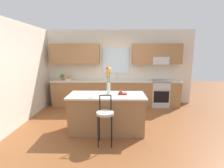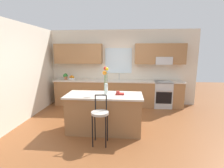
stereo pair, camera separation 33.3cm
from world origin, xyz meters
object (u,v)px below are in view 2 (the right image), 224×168
Objects in this scene: kitchen_island at (104,113)px; flower_vase at (106,80)px; cookbook at (120,94)px; fruit_bowl_oranges at (72,78)px; potted_plant_small at (66,76)px; mug_ceramic at (118,93)px; oven_range at (162,94)px; bar_stool_near at (100,115)px.

kitchen_island is 0.80m from flower_vase.
fruit_bowl_oranges is (-1.86, 2.06, 0.04)m from cookbook.
mug_ceramic is at bearing -45.64° from potted_plant_small.
potted_plant_small reaches higher than mug_ceramic.
mug_ceramic is at bearing -146.23° from cookbook.
oven_range is 3.83× the size of fruit_bowl_oranges.
cookbook is at bearing -124.49° from oven_range.
cookbook is at bearing -3.43° from flower_vase.
bar_stool_near reaches higher than oven_range.
flower_vase reaches higher than oven_range.
mug_ceramic is 2.77m from fruit_bowl_oranges.
fruit_bowl_oranges reaches higher than cookbook.
potted_plant_small is (-2.09, 2.06, 0.11)m from cookbook.
flower_vase is at bearing 60.97° from kitchen_island.
oven_range is 2.78m from flower_vase.
flower_vase is 7.30× the size of mug_ceramic.
mug_ceramic is (0.33, 0.62, 0.33)m from bar_stool_near.
flower_vase is 3.29× the size of cookbook.
flower_vase is (0.03, 0.67, 0.63)m from bar_stool_near.
bar_stool_near is at bearing -123.44° from oven_range.
kitchen_island is (-1.77, -2.07, 0.00)m from oven_range.
mug_ceramic is 0.37× the size of fruit_bowl_oranges.
mug_ceramic is at bearing 62.08° from bar_stool_near.
potted_plant_small is (-1.75, 2.04, -0.21)m from flower_vase.
oven_range is 4.60× the size of cookbook.
oven_range is 0.88× the size of bar_stool_near.
oven_range is at bearing -0.44° from potted_plant_small.
bar_stool_near is 0.81m from cookbook.
flower_vase is 2.86× the size of potted_plant_small.
potted_plant_small is at bearing 122.29° from bar_stool_near.
flower_vase is (-1.74, -2.01, 0.80)m from oven_range.
bar_stool_near is 4.34× the size of fruit_bowl_oranges.
flower_vase reaches higher than kitchen_island.
cookbook is (0.34, -0.02, -0.33)m from flower_vase.
bar_stool_near reaches higher than kitchen_island.
fruit_bowl_oranges is (-1.81, 2.09, 0.01)m from mug_ceramic.
fruit_bowl_oranges is at bearing 118.64° from bar_stool_near.
bar_stool_near is (-1.77, -2.68, 0.18)m from oven_range.
cookbook is (-1.39, -2.03, 0.48)m from oven_range.
potted_plant_small reaches higher than fruit_bowl_oranges.
bar_stool_near is at bearing -90.00° from kitchen_island.
cookbook is at bearing 59.99° from bar_stool_near.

